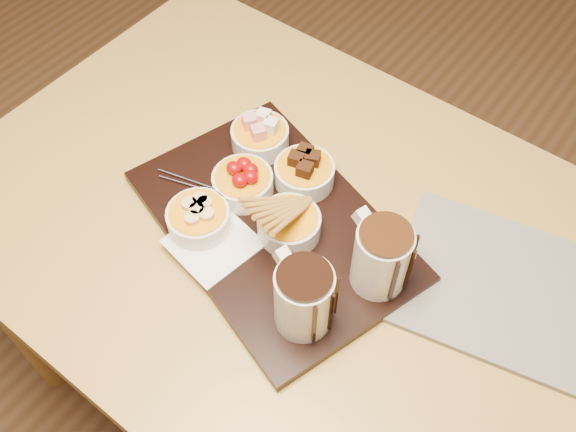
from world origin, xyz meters
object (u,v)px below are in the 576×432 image
Objects in this scene: serving_board at (273,225)px; pitcher_milk_chocolate at (381,258)px; pitcher_dark_chocolate at (304,299)px; bowl_strawberries at (243,184)px; newspaper at (499,287)px; dining_table at (305,264)px.

serving_board is 4.05× the size of pitcher_milk_chocolate.
serving_board is 4.05× the size of pitcher_dark_chocolate.
bowl_strawberries reaches higher than newspaper.
pitcher_dark_chocolate is 0.36× the size of newspaper.
bowl_strawberries is at bearing -177.04° from dining_table.
serving_board is at bearing -14.02° from bowl_strawberries.
pitcher_milk_chocolate is (0.05, 0.12, 0.00)m from pitcher_dark_chocolate.
pitcher_dark_chocolate reaches higher than dining_table.
pitcher_dark_chocolate and pitcher_milk_chocolate have the same top height.
dining_table is 3.79× the size of newspaper.
serving_board is at bearing -158.20° from pitcher_milk_chocolate.
pitcher_milk_chocolate reaches higher than newspaper.
serving_board is at bearing -173.25° from newspaper.
dining_table is 2.61× the size of serving_board.
dining_table is 0.22m from pitcher_milk_chocolate.
pitcher_dark_chocolate reaches higher than serving_board.
bowl_strawberries reaches higher than dining_table.
serving_board reaches higher than newspaper.
serving_board is at bearing 160.02° from pitcher_dark_chocolate.
newspaper is at bearing 66.19° from pitcher_dark_chocolate.
bowl_strawberries is at bearing 167.35° from pitcher_dark_chocolate.
pitcher_milk_chocolate is at bearing 21.80° from serving_board.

